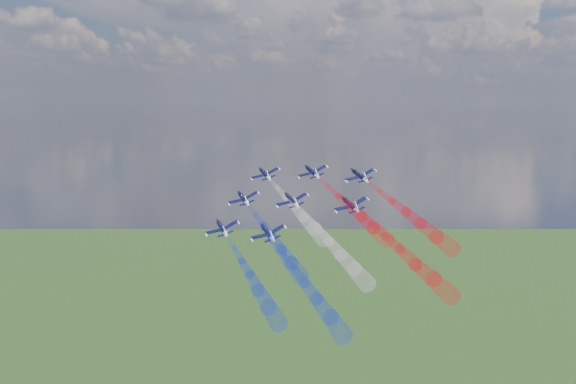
% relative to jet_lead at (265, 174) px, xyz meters
% --- Properties ---
extents(jet_lead, '(13.16, 13.34, 7.66)m').
position_rel_jet_lead_xyz_m(jet_lead, '(0.00, 0.00, 0.00)').
color(jet_lead, black).
extents(trail_lead, '(25.89, 32.15, 13.15)m').
position_rel_jet_lead_xyz_m(trail_lead, '(14.11, -18.04, -5.50)').
color(trail_lead, white).
extents(jet_inner_left, '(13.16, 13.34, 7.66)m').
position_rel_jet_lead_xyz_m(jet_inner_left, '(-1.20, -12.32, -4.94)').
color(jet_inner_left, black).
extents(trail_inner_left, '(25.89, 32.15, 13.15)m').
position_rel_jet_lead_xyz_m(trail_inner_left, '(12.91, -30.36, -10.44)').
color(trail_inner_left, '#1731C6').
extents(jet_inner_right, '(13.16, 13.34, 7.66)m').
position_rel_jet_lead_xyz_m(jet_inner_right, '(13.72, -2.02, 1.22)').
color(jet_inner_right, black).
extents(trail_inner_right, '(25.89, 32.15, 13.15)m').
position_rel_jet_lead_xyz_m(trail_inner_right, '(27.83, -20.06, -4.28)').
color(trail_inner_right, red).
extents(jet_outer_left, '(13.16, 13.34, 7.66)m').
position_rel_jet_lead_xyz_m(jet_outer_left, '(-0.93, -26.10, -10.05)').
color(jet_outer_left, black).
extents(trail_outer_left, '(25.89, 32.15, 13.15)m').
position_rel_jet_lead_xyz_m(trail_outer_left, '(13.18, -44.13, -15.54)').
color(trail_outer_left, '#1731C6').
extents(jet_center_third, '(13.16, 13.34, 7.66)m').
position_rel_jet_lead_xyz_m(jet_center_third, '(12.82, -16.12, -4.24)').
color(jet_center_third, black).
extents(trail_center_third, '(25.89, 32.15, 13.15)m').
position_rel_jet_lead_xyz_m(trail_center_third, '(26.93, -34.16, -9.73)').
color(trail_center_third, white).
extents(jet_outer_right, '(13.16, 13.34, 7.66)m').
position_rel_jet_lead_xyz_m(jet_outer_right, '(27.00, -5.81, 1.11)').
color(jet_outer_right, black).
extents(trail_outer_right, '(25.89, 32.15, 13.15)m').
position_rel_jet_lead_xyz_m(trail_outer_right, '(41.11, -23.84, -4.39)').
color(trail_outer_right, red).
extents(jet_rear_left, '(13.16, 13.34, 7.66)m').
position_rel_jet_lead_xyz_m(jet_rear_left, '(11.54, -29.17, -9.79)').
color(jet_rear_left, black).
extents(trail_rear_left, '(25.89, 32.15, 13.15)m').
position_rel_jet_lead_xyz_m(trail_rear_left, '(25.65, -47.21, -15.28)').
color(trail_rear_left, '#1731C6').
extents(jet_rear_right, '(13.16, 13.34, 7.66)m').
position_rel_jet_lead_xyz_m(jet_rear_right, '(28.20, -20.40, -3.94)').
color(jet_rear_right, black).
extents(trail_rear_right, '(25.89, 32.15, 13.15)m').
position_rel_jet_lead_xyz_m(trail_rear_right, '(42.31, -38.43, -9.44)').
color(trail_rear_right, red).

